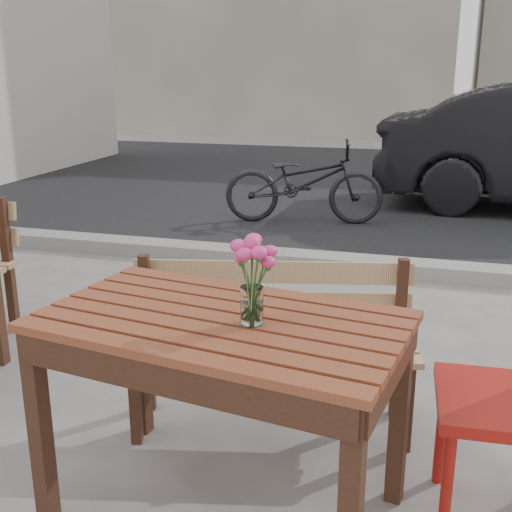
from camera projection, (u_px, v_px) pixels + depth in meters
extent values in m
plane|color=#615F5D|center=(196.00, 501.00, 2.43)|extent=(80.00, 80.00, 0.00)
cube|color=black|center=(377.00, 185.00, 8.89)|extent=(30.00, 8.00, 0.00)
cube|color=gray|center=(329.00, 262.00, 5.18)|extent=(30.00, 0.25, 0.12)
cube|color=brown|center=(221.00, 321.00, 2.19)|extent=(1.33, 0.90, 0.03)
cube|color=black|center=(40.00, 426.00, 2.26)|extent=(0.07, 0.07, 0.73)
cube|color=black|center=(140.00, 357.00, 2.79)|extent=(0.07, 0.07, 0.73)
cube|color=black|center=(399.00, 413.00, 2.34)|extent=(0.07, 0.07, 0.73)
cube|color=#A07D53|center=(271.00, 347.00, 2.80)|extent=(1.31, 0.62, 0.03)
cube|color=#A07D53|center=(272.00, 287.00, 2.92)|extent=(1.24, 0.31, 0.34)
cube|color=black|center=(135.00, 400.00, 2.74)|extent=(0.05, 0.05, 0.42)
cube|color=black|center=(408.00, 407.00, 2.69)|extent=(0.05, 0.05, 0.42)
cube|color=black|center=(147.00, 335.00, 2.97)|extent=(0.05, 0.05, 0.77)
cube|color=black|center=(399.00, 340.00, 2.92)|extent=(0.05, 0.05, 0.77)
cube|color=#9E140D|center=(506.00, 403.00, 2.20)|extent=(0.49, 0.49, 0.04)
cylinder|color=#9E140D|center=(441.00, 431.00, 2.48)|extent=(0.04, 0.04, 0.45)
cylinder|color=#9E140D|center=(446.00, 491.00, 2.13)|extent=(0.04, 0.04, 0.45)
cylinder|color=white|center=(252.00, 305.00, 2.11)|extent=(0.08, 0.08, 0.13)
cylinder|color=#2D5B25|center=(252.00, 287.00, 2.10)|extent=(0.05, 0.05, 0.26)
cube|color=black|center=(8.00, 267.00, 3.87)|extent=(0.05, 0.05, 0.84)
imported|color=black|center=(304.00, 182.00, 6.64)|extent=(1.71, 0.84, 0.86)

